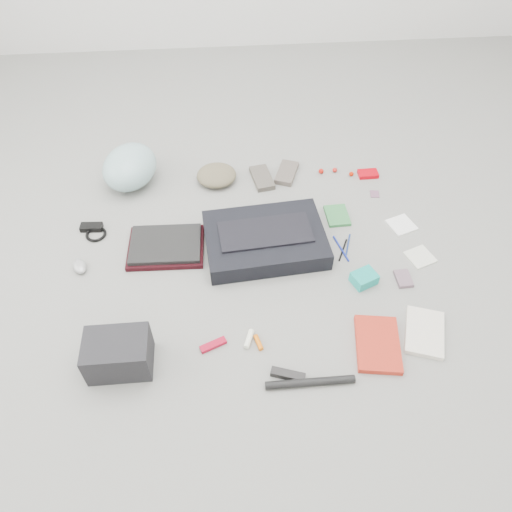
{
  "coord_description": "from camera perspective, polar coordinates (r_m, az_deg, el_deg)",
  "views": [
    {
      "loc": [
        -0.11,
        -1.39,
        1.63
      ],
      "look_at": [
        0.0,
        0.0,
        0.05
      ],
      "focal_mm": 35.0,
      "sensor_mm": 36.0,
      "label": 1
    }
  ],
  "objects": [
    {
      "name": "cable_coil",
      "position": [
        2.37,
        -17.81,
        2.38
      ],
      "size": [
        0.11,
        0.11,
        0.01
      ],
      "primitive_type": "torus",
      "rotation": [
        0.0,
        0.0,
        0.23
      ],
      "color": "black",
      "rests_on": "ground_plane"
    },
    {
      "name": "napkin_bottom",
      "position": [
        2.28,
        18.25,
        -0.09
      ],
      "size": [
        0.14,
        0.14,
        0.01
      ],
      "primitive_type": "cube",
      "rotation": [
        0.0,
        0.0,
        0.36
      ],
      "color": "silver",
      "rests_on": "ground_plane"
    },
    {
      "name": "beanie",
      "position": [
        2.53,
        -4.54,
        9.19
      ],
      "size": [
        0.21,
        0.21,
        0.07
      ],
      "primitive_type": "ellipsoid",
      "rotation": [
        0.0,
        0.0,
        0.09
      ],
      "color": "#6F654A",
      "rests_on": "ground_plane"
    },
    {
      "name": "notepad",
      "position": [
        2.37,
        9.26,
        4.58
      ],
      "size": [
        0.11,
        0.14,
        0.02
      ],
      "primitive_type": "cube",
      "rotation": [
        0.0,
        0.0,
        0.04
      ],
      "color": "#337D3F",
      "rests_on": "ground_plane"
    },
    {
      "name": "mitten_left",
      "position": [
        2.54,
        0.69,
        8.91
      ],
      "size": [
        0.12,
        0.19,
        0.03
      ],
      "primitive_type": "cube",
      "rotation": [
        0.0,
        0.0,
        0.18
      ],
      "color": "#5C554B",
      "rests_on": "ground_plane"
    },
    {
      "name": "book_white",
      "position": [
        2.03,
        18.71,
        -8.27
      ],
      "size": [
        0.2,
        0.24,
        0.02
      ],
      "primitive_type": "cube",
      "rotation": [
        0.0,
        0.0,
        -0.32
      ],
      "color": "silver",
      "rests_on": "ground_plane"
    },
    {
      "name": "pen_navy",
      "position": [
        2.25,
        10.45,
        1.19
      ],
      "size": [
        0.05,
        0.14,
        0.01
      ],
      "primitive_type": "cylinder",
      "rotation": [
        1.57,
        0.0,
        -0.33
      ],
      "color": "navy",
      "rests_on": "ground_plane"
    },
    {
      "name": "pen_blue",
      "position": [
        2.23,
        9.69,
        0.85
      ],
      "size": [
        0.05,
        0.15,
        0.01
      ],
      "primitive_type": "cylinder",
      "rotation": [
        1.57,
        0.0,
        0.25
      ],
      "color": "#172797",
      "rests_on": "ground_plane"
    },
    {
      "name": "accordion_wallet",
      "position": [
        2.11,
        12.25,
        -2.51
      ],
      "size": [
        0.12,
        0.11,
        0.05
      ],
      "primitive_type": "cube",
      "rotation": [
        0.0,
        0.0,
        0.41
      ],
      "color": "#16B0A0",
      "rests_on": "ground_plane"
    },
    {
      "name": "book_red",
      "position": [
        1.95,
        13.74,
        -9.76
      ],
      "size": [
        0.19,
        0.26,
        0.03
      ],
      "primitive_type": "cube",
      "rotation": [
        0.0,
        0.0,
        -0.15
      ],
      "color": "red",
      "rests_on": "ground_plane"
    },
    {
      "name": "card_deck",
      "position": [
        2.17,
        16.49,
        -2.49
      ],
      "size": [
        0.06,
        0.09,
        0.02
      ],
      "primitive_type": "cube",
      "rotation": [
        0.0,
        0.0,
        0.03
      ],
      "color": "slate",
      "rests_on": "ground_plane"
    },
    {
      "name": "bike_pump",
      "position": [
        1.83,
        6.21,
        -14.15
      ],
      "size": [
        0.32,
        0.03,
        0.03
      ],
      "primitive_type": "cylinder",
      "rotation": [
        0.0,
        1.57,
        0.0
      ],
      "color": "black",
      "rests_on": "ground_plane"
    },
    {
      "name": "bike_helmet",
      "position": [
        2.55,
        -14.24,
        9.84
      ],
      "size": [
        0.34,
        0.38,
        0.19
      ],
      "primitive_type": "ellipsoid",
      "rotation": [
        0.0,
        0.0,
        -0.33
      ],
      "color": "#A7D4D6",
      "rests_on": "ground_plane"
    },
    {
      "name": "camera_bag",
      "position": [
        1.87,
        -15.46,
        -10.72
      ],
      "size": [
        0.23,
        0.16,
        0.15
      ],
      "primitive_type": "cube",
      "rotation": [
        0.0,
        0.0,
        0.01
      ],
      "color": "#242427",
      "rests_on": "ground_plane"
    },
    {
      "name": "toiletry_tube_orange",
      "position": [
        1.9,
        0.28,
        -9.85
      ],
      "size": [
        0.04,
        0.07,
        0.02
      ],
      "primitive_type": "cylinder",
      "rotation": [
        1.57,
        0.0,
        0.27
      ],
      "color": "orange",
      "rests_on": "ground_plane"
    },
    {
      "name": "ground_plane",
      "position": [
        2.15,
        0.0,
        -0.88
      ],
      "size": [
        4.0,
        4.0,
        0.0
      ],
      "primitive_type": "plane",
      "color": "gray"
    },
    {
      "name": "mitten_right",
      "position": [
        2.57,
        3.52,
        9.46
      ],
      "size": [
        0.14,
        0.2,
        0.03
      ],
      "primitive_type": "cube",
      "rotation": [
        0.0,
        0.0,
        -0.36
      ],
      "color": "#655A51",
      "rests_on": "ground_plane"
    },
    {
      "name": "bag_flap",
      "position": [
        2.15,
        1.06,
        2.75
      ],
      "size": [
        0.41,
        0.21,
        0.01
      ],
      "primitive_type": "cube",
      "rotation": [
        0.0,
        0.0,
        0.09
      ],
      "color": "black",
      "rests_on": "messenger_bag"
    },
    {
      "name": "u_lock",
      "position": [
        1.84,
        3.67,
        -13.4
      ],
      "size": [
        0.13,
        0.07,
        0.02
      ],
      "primitive_type": "cube",
      "rotation": [
        0.0,
        0.0,
        -0.32
      ],
      "color": "black",
      "rests_on": "ground_plane"
    },
    {
      "name": "laptop",
      "position": [
        2.21,
        -10.31,
        1.34
      ],
      "size": [
        0.31,
        0.23,
        0.02
      ],
      "primitive_type": "cube",
      "rotation": [
        0.0,
        0.0,
        -0.03
      ],
      "color": "black",
      "rests_on": "laptop_sleeve"
    },
    {
      "name": "stamp_sheet",
      "position": [
        2.53,
        13.41,
        6.9
      ],
      "size": [
        0.05,
        0.06,
        0.0
      ],
      "primitive_type": "cube",
      "rotation": [
        0.0,
        0.0,
        -0.15
      ],
      "color": "#865873",
      "rests_on": "ground_plane"
    },
    {
      "name": "lollipop_c",
      "position": [
        2.61,
        10.84,
        9.2
      ],
      "size": [
        0.03,
        0.03,
        0.02
      ],
      "primitive_type": "sphere",
      "rotation": [
        0.0,
        0.0,
        0.16
      ],
      "color": "#C41900",
      "rests_on": "ground_plane"
    },
    {
      "name": "messenger_bag",
      "position": [
        2.18,
        1.05,
        1.87
      ],
      "size": [
        0.54,
        0.41,
        0.09
      ],
      "primitive_type": "cube",
      "rotation": [
        0.0,
        0.0,
        0.09
      ],
      "color": "black",
      "rests_on": "ground_plane"
    },
    {
      "name": "toiletry_tube_white",
      "position": [
        1.91,
        -0.81,
        -9.45
      ],
      "size": [
        0.05,
        0.08,
        0.02
      ],
      "primitive_type": "cylinder",
      "rotation": [
        1.57,
        0.0,
        -0.34
      ],
      "color": "white",
      "rests_on": "ground_plane"
    },
    {
      "name": "napkin_top",
      "position": [
        2.4,
        16.28,
        3.45
      ],
      "size": [
        0.14,
        0.14,
        0.01
      ],
      "primitive_type": "cube",
      "rotation": [
        0.0,
        0.0,
        0.34
      ],
      "color": "white",
      "rests_on": "ground_plane"
    },
    {
      "name": "pen_black",
      "position": [
        2.23,
        9.9,
        0.68
      ],
      "size": [
        0.06,
        0.13,
        0.01
      ],
      "primitive_type": "cylinder",
      "rotation": [
        1.57,
        0.0,
        -0.43
      ],
      "color": "black",
      "rests_on": "ground_plane"
    },
    {
      "name": "multitool",
      "position": [
        1.91,
        -4.91,
        -10.08
      ],
      "size": [
        0.1,
        0.07,
        0.02
      ],
      "primitive_type": "cube",
      "rotation": [
        0.0,
        0.0,
        0.4
      ],
      "color": "#9F0821",
      "rests_on": "ground_plane"
    },
    {
      "name": "lollipop_a",
      "position": [
        2.6,
        7.45,
        9.59
      ],
      "size": [
        0.03,
        0.03,
        0.03
      ],
      "primitive_type": "sphere",
      "rotation": [
        0.0,
        0.0,
        0.42
      ],
      "color": "red",
      "rests_on": "ground_plane"
    },
    {
      "name": "mouse",
      "position": [
        2.24,
        -19.53,
        -1.09
      ],
      "size": [
        0.09,
        0.1,
        0.03
      ],
      "primitive_type": "ellipsoid",
      "rotation": [
        0.0,
        0.0,
        0.41
      ],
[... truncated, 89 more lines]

